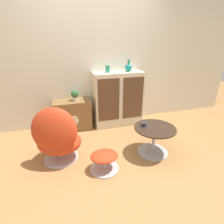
{
  "coord_description": "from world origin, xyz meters",
  "views": [
    {
      "loc": [
        -0.6,
        -2.0,
        1.61
      ],
      "look_at": [
        0.13,
        0.47,
        0.55
      ],
      "focal_mm": 28.0,
      "sensor_mm": 36.0,
      "label": 1
    }
  ],
  "objects_px": {
    "tv_console": "(73,115)",
    "potted_plant": "(75,95)",
    "teacup": "(144,125)",
    "coffee_table": "(154,138)",
    "vase_inner_left": "(128,67)",
    "sideboard": "(118,99)",
    "egg_chair": "(57,137)",
    "ottoman": "(104,159)",
    "vase_leftmost": "(108,69)"
  },
  "relations": [
    {
      "from": "sideboard",
      "to": "ottoman",
      "type": "bearing_deg",
      "value": -115.06
    },
    {
      "from": "egg_chair",
      "to": "vase_leftmost",
      "type": "distance_m",
      "value": 1.56
    },
    {
      "from": "vase_inner_left",
      "to": "teacup",
      "type": "height_order",
      "value": "vase_inner_left"
    },
    {
      "from": "coffee_table",
      "to": "vase_inner_left",
      "type": "bearing_deg",
      "value": 89.55
    },
    {
      "from": "tv_console",
      "to": "ottoman",
      "type": "xyz_separation_m",
      "value": [
        0.29,
        -1.33,
        -0.12
      ]
    },
    {
      "from": "sideboard",
      "to": "tv_console",
      "type": "relative_size",
      "value": 1.54
    },
    {
      "from": "teacup",
      "to": "sideboard",
      "type": "bearing_deg",
      "value": 93.16
    },
    {
      "from": "vase_leftmost",
      "to": "ottoman",
      "type": "bearing_deg",
      "value": -107.31
    },
    {
      "from": "sideboard",
      "to": "vase_inner_left",
      "type": "xyz_separation_m",
      "value": [
        0.21,
        0.0,
        0.6
      ]
    },
    {
      "from": "egg_chair",
      "to": "teacup",
      "type": "height_order",
      "value": "egg_chair"
    },
    {
      "from": "egg_chair",
      "to": "potted_plant",
      "type": "relative_size",
      "value": 4.28
    },
    {
      "from": "tv_console",
      "to": "coffee_table",
      "type": "distance_m",
      "value": 1.61
    },
    {
      "from": "ottoman",
      "to": "potted_plant",
      "type": "xyz_separation_m",
      "value": [
        -0.22,
        1.33,
        0.51
      ]
    },
    {
      "from": "coffee_table",
      "to": "teacup",
      "type": "distance_m",
      "value": 0.26
    },
    {
      "from": "teacup",
      "to": "vase_inner_left",
      "type": "bearing_deg",
      "value": 82.14
    },
    {
      "from": "egg_chair",
      "to": "vase_inner_left",
      "type": "relative_size",
      "value": 3.81
    },
    {
      "from": "sideboard",
      "to": "vase_leftmost",
      "type": "height_order",
      "value": "vase_leftmost"
    },
    {
      "from": "teacup",
      "to": "ottoman",
      "type": "bearing_deg",
      "value": -159.41
    },
    {
      "from": "tv_console",
      "to": "vase_inner_left",
      "type": "height_order",
      "value": "vase_inner_left"
    },
    {
      "from": "coffee_table",
      "to": "potted_plant",
      "type": "distance_m",
      "value": 1.62
    },
    {
      "from": "ottoman",
      "to": "teacup",
      "type": "distance_m",
      "value": 0.77
    },
    {
      "from": "vase_inner_left",
      "to": "teacup",
      "type": "relative_size",
      "value": 1.79
    },
    {
      "from": "coffee_table",
      "to": "sideboard",
      "type": "bearing_deg",
      "value": 99.65
    },
    {
      "from": "ottoman",
      "to": "vase_inner_left",
      "type": "xyz_separation_m",
      "value": [
        0.82,
        1.32,
        0.97
      ]
    },
    {
      "from": "coffee_table",
      "to": "vase_leftmost",
      "type": "relative_size",
      "value": 4.72
    },
    {
      "from": "coffee_table",
      "to": "teacup",
      "type": "xyz_separation_m",
      "value": [
        -0.14,
        0.09,
        0.19
      ]
    },
    {
      "from": "egg_chair",
      "to": "potted_plant",
      "type": "bearing_deg",
      "value": 69.93
    },
    {
      "from": "vase_leftmost",
      "to": "vase_inner_left",
      "type": "distance_m",
      "value": 0.41
    },
    {
      "from": "tv_console",
      "to": "potted_plant",
      "type": "bearing_deg",
      "value": 0.34
    },
    {
      "from": "egg_chair",
      "to": "vase_inner_left",
      "type": "distance_m",
      "value": 1.85
    },
    {
      "from": "egg_chair",
      "to": "vase_leftmost",
      "type": "relative_size",
      "value": 6.59
    },
    {
      "from": "sideboard",
      "to": "egg_chair",
      "type": "relative_size",
      "value": 1.25
    },
    {
      "from": "vase_leftmost",
      "to": "potted_plant",
      "type": "distance_m",
      "value": 0.77
    },
    {
      "from": "coffee_table",
      "to": "vase_inner_left",
      "type": "xyz_separation_m",
      "value": [
        0.01,
        1.16,
        0.88
      ]
    },
    {
      "from": "potted_plant",
      "to": "teacup",
      "type": "xyz_separation_m",
      "value": [
        0.89,
        -1.08,
        -0.23
      ]
    },
    {
      "from": "egg_chair",
      "to": "sideboard",
      "type": "bearing_deg",
      "value": 38.86
    },
    {
      "from": "sideboard",
      "to": "vase_leftmost",
      "type": "bearing_deg",
      "value": 178.91
    },
    {
      "from": "tv_console",
      "to": "vase_leftmost",
      "type": "xyz_separation_m",
      "value": [
        0.7,
        -0.01,
        0.84
      ]
    },
    {
      "from": "sideboard",
      "to": "potted_plant",
      "type": "distance_m",
      "value": 0.84
    },
    {
      "from": "egg_chair",
      "to": "vase_leftmost",
      "type": "xyz_separation_m",
      "value": [
        0.98,
        0.96,
        0.74
      ]
    },
    {
      "from": "egg_chair",
      "to": "coffee_table",
      "type": "relative_size",
      "value": 1.4
    },
    {
      "from": "potted_plant",
      "to": "tv_console",
      "type": "bearing_deg",
      "value": -179.66
    },
    {
      "from": "potted_plant",
      "to": "teacup",
      "type": "relative_size",
      "value": 1.6
    },
    {
      "from": "tv_console",
      "to": "sideboard",
      "type": "bearing_deg",
      "value": -1.01
    },
    {
      "from": "teacup",
      "to": "vase_leftmost",
      "type": "bearing_deg",
      "value": 103.82
    },
    {
      "from": "vase_leftmost",
      "to": "teacup",
      "type": "relative_size",
      "value": 1.04
    },
    {
      "from": "sideboard",
      "to": "vase_inner_left",
      "type": "bearing_deg",
      "value": 1.08
    },
    {
      "from": "sideboard",
      "to": "tv_console",
      "type": "bearing_deg",
      "value": 178.99
    },
    {
      "from": "vase_inner_left",
      "to": "ottoman",
      "type": "bearing_deg",
      "value": -121.89
    },
    {
      "from": "vase_inner_left",
      "to": "teacup",
      "type": "distance_m",
      "value": 1.27
    }
  ]
}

